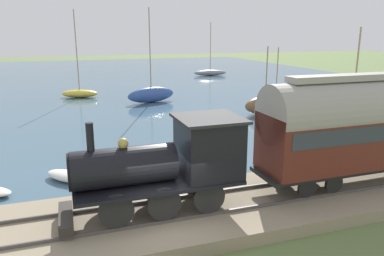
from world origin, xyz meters
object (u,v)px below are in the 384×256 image
object	(u,v)px
sailboat_blue	(151,94)
rowboat_far_out	(68,176)
sailboat_teal	(276,95)
sailboat_gray	(210,72)
steam_locomotive	(171,159)
sailboat_black	(350,131)
passenger_coach	(369,122)
sailboat_brown	(265,105)
sailboat_yellow	(80,93)

from	to	relation	value
sailboat_blue	rowboat_far_out	bearing A→B (deg)	141.20
sailboat_teal	sailboat_gray	size ratio (longest dim) A/B	0.64
steam_locomotive	sailboat_black	bearing A→B (deg)	-65.19
passenger_coach	sailboat_gray	xyz separation A→B (m)	(42.48, -9.82, -2.52)
steam_locomotive	passenger_coach	xyz separation A→B (m)	(-0.00, -8.40, 0.64)
passenger_coach	sailboat_teal	size ratio (longest dim) A/B	1.88
steam_locomotive	sailboat_black	size ratio (longest dim) A/B	0.91
rowboat_far_out	sailboat_gray	bearing A→B (deg)	16.04
sailboat_black	sailboat_blue	bearing A→B (deg)	7.25
sailboat_blue	sailboat_brown	distance (m)	11.20
sailboat_teal	sailboat_gray	xyz separation A→B (m)	(22.05, -1.68, 0.02)
sailboat_teal	sailboat_brown	world-z (taller)	sailboat_brown
sailboat_gray	sailboat_blue	bearing A→B (deg)	151.98
sailboat_gray	sailboat_black	bearing A→B (deg)	179.10
passenger_coach	sailboat_blue	bearing A→B (deg)	9.52
passenger_coach	sailboat_brown	xyz separation A→B (m)	(15.11, -3.90, -2.26)
sailboat_teal	sailboat_black	distance (m)	14.89
sailboat_yellow	rowboat_far_out	xyz separation A→B (m)	(-23.04, 1.55, -0.27)
sailboat_teal	sailboat_black	size ratio (longest dim) A/B	0.75
steam_locomotive	sailboat_teal	bearing A→B (deg)	-38.99
steam_locomotive	sailboat_yellow	distance (m)	28.39
steam_locomotive	rowboat_far_out	world-z (taller)	steam_locomotive
sailboat_yellow	rowboat_far_out	world-z (taller)	sailboat_yellow
steam_locomotive	sailboat_blue	world-z (taller)	sailboat_blue
passenger_coach	rowboat_far_out	bearing A→B (deg)	66.15
sailboat_teal	sailboat_black	world-z (taller)	sailboat_black
sailboat_teal	sailboat_yellow	world-z (taller)	sailboat_yellow
sailboat_teal	rowboat_far_out	world-z (taller)	sailboat_teal
sailboat_brown	rowboat_far_out	bearing A→B (deg)	114.96
sailboat_teal	sailboat_black	bearing A→B (deg)	160.45
sailboat_yellow	sailboat_gray	size ratio (longest dim) A/B	1.09
sailboat_yellow	sailboat_brown	size ratio (longest dim) A/B	1.60
sailboat_brown	rowboat_far_out	distance (m)	18.58
sailboat_gray	rowboat_far_out	xyz separation A→B (m)	(-37.26, 21.63, -0.28)
passenger_coach	sailboat_black	bearing A→B (deg)	-37.20
sailboat_brown	rowboat_far_out	size ratio (longest dim) A/B	2.25
sailboat_yellow	steam_locomotive	bearing A→B (deg)	-160.05
passenger_coach	rowboat_far_out	distance (m)	13.22
sailboat_yellow	sailboat_black	bearing A→B (deg)	-130.21
passenger_coach	sailboat_gray	size ratio (longest dim) A/B	1.21
sailboat_gray	sailboat_brown	bearing A→B (deg)	175.12
sailboat_teal	sailboat_yellow	distance (m)	20.01
sailboat_black	sailboat_brown	distance (m)	9.15
sailboat_teal	sailboat_blue	xyz separation A→B (m)	(2.73, 12.02, 0.31)
sailboat_black	steam_locomotive	bearing A→B (deg)	95.93
steam_locomotive	sailboat_yellow	xyz separation A→B (m)	(28.27, 1.87, -1.89)
sailboat_blue	sailboat_brown	world-z (taller)	sailboat_blue
passenger_coach	sailboat_brown	bearing A→B (deg)	-14.46
steam_locomotive	sailboat_gray	bearing A→B (deg)	-23.21
sailboat_brown	sailboat_blue	bearing A→B (deg)	36.80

